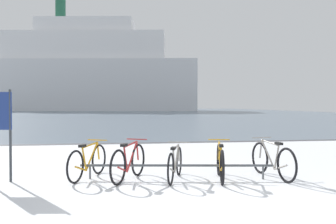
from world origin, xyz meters
name	(u,v)px	position (x,y,z in m)	size (l,w,h in m)	color
ground	(120,114)	(0.00, 53.90, -0.04)	(80.00, 132.00, 0.08)	white
bike_rack	(176,166)	(-0.17, 2.82, 0.27)	(3.92, 0.68, 0.31)	#4C5156
bicycle_0	(88,162)	(-1.98, 3.16, 0.35)	(0.76, 1.56, 0.77)	black
bicycle_1	(129,162)	(-1.15, 2.84, 0.37)	(0.80, 1.52, 0.81)	black
bicycle_2	(175,163)	(-0.21, 2.73, 0.34)	(0.66, 1.57, 0.74)	black
bicycle_3	(220,162)	(0.69, 2.58, 0.36)	(0.53, 1.64, 0.80)	black
bicycle_4	(272,160)	(1.84, 2.63, 0.37)	(0.46, 1.76, 0.82)	black
ferry_ship	(90,73)	(-5.96, 83.95, 8.74)	(49.74, 20.88, 26.03)	silver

